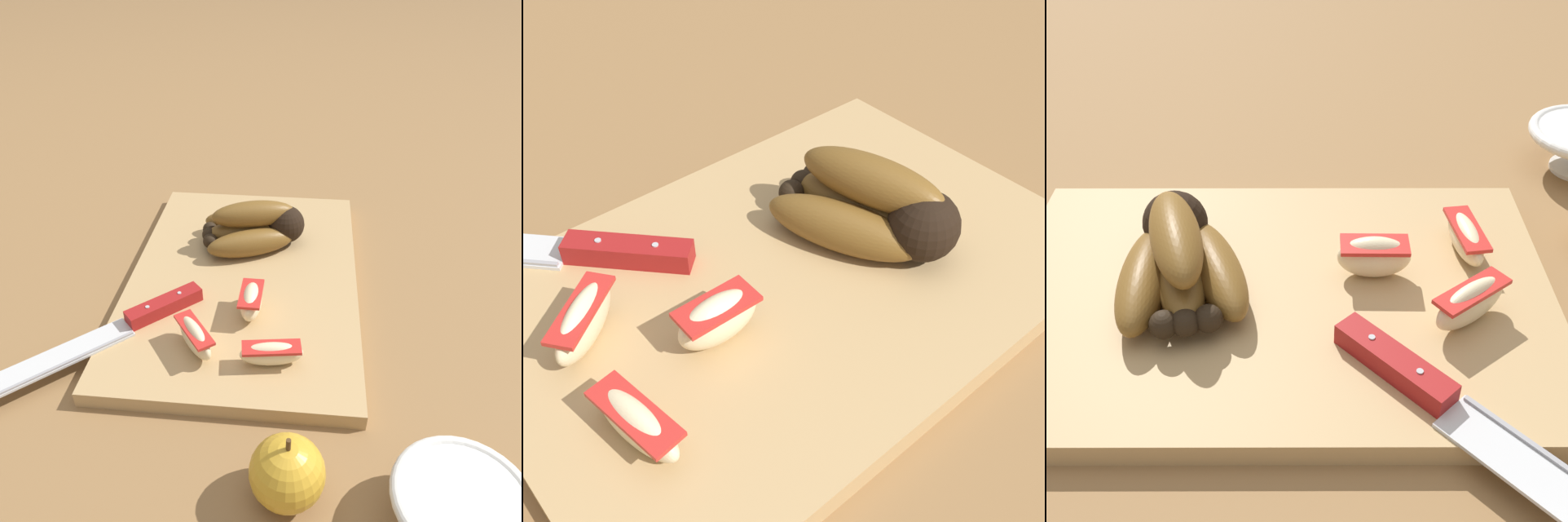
% 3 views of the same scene
% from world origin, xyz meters
% --- Properties ---
extents(ground_plane, '(6.00, 6.00, 0.00)m').
position_xyz_m(ground_plane, '(0.00, 0.00, 0.00)').
color(ground_plane, olive).
extents(cutting_board, '(0.46, 0.31, 0.02)m').
position_xyz_m(cutting_board, '(0.01, -0.01, 0.01)').
color(cutting_board, tan).
rests_on(cutting_board, ground_plane).
extents(banana_bunch, '(0.12, 0.15, 0.07)m').
position_xyz_m(banana_bunch, '(0.09, -0.02, 0.05)').
color(banana_bunch, black).
rests_on(banana_bunch, cutting_board).
extents(chefs_knife, '(0.21, 0.22, 0.02)m').
position_xyz_m(chefs_knife, '(-0.11, 0.12, 0.03)').
color(chefs_knife, silver).
rests_on(chefs_knife, cutting_board).
extents(apple_wedge_near, '(0.03, 0.07, 0.03)m').
position_xyz_m(apple_wedge_near, '(-0.15, -0.06, 0.04)').
color(apple_wedge_near, beige).
rests_on(apple_wedge_near, cutting_board).
extents(apple_wedge_middle, '(0.06, 0.03, 0.04)m').
position_xyz_m(apple_wedge_middle, '(-0.07, -0.03, 0.04)').
color(apple_wedge_middle, beige).
rests_on(apple_wedge_middle, cutting_board).
extents(apple_wedge_far, '(0.07, 0.06, 0.04)m').
position_xyz_m(apple_wedge_far, '(-0.14, 0.03, 0.04)').
color(apple_wedge_far, beige).
rests_on(apple_wedge_far, cutting_board).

